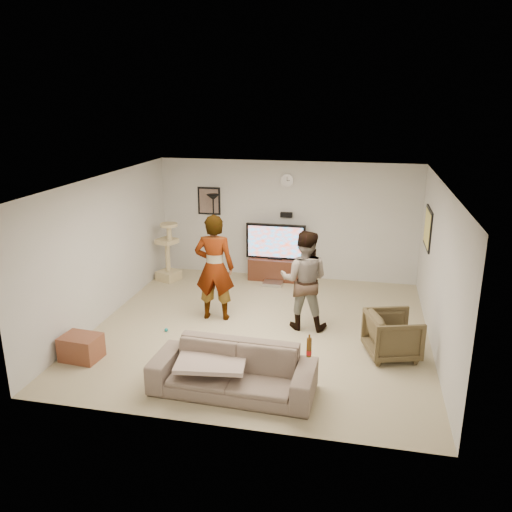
% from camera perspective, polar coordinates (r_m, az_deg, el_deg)
% --- Properties ---
extents(floor, '(5.50, 5.50, 0.02)m').
position_cam_1_polar(floor, '(8.80, 0.51, -8.09)').
color(floor, tan).
rests_on(floor, ground).
extents(ceiling, '(5.50, 5.50, 0.02)m').
position_cam_1_polar(ceiling, '(8.05, 0.56, 8.36)').
color(ceiling, white).
rests_on(ceiling, wall_back).
extents(wall_back, '(5.50, 0.04, 2.50)m').
position_cam_1_polar(wall_back, '(10.95, 3.41, 3.97)').
color(wall_back, silver).
rests_on(wall_back, floor).
extents(wall_front, '(5.50, 0.04, 2.50)m').
position_cam_1_polar(wall_front, '(5.85, -4.91, -8.12)').
color(wall_front, silver).
rests_on(wall_front, floor).
extents(wall_left, '(0.04, 5.50, 2.50)m').
position_cam_1_polar(wall_left, '(9.26, -16.38, 0.84)').
color(wall_left, silver).
rests_on(wall_left, floor).
extents(wall_right, '(0.04, 5.50, 2.50)m').
position_cam_1_polar(wall_right, '(8.27, 19.56, -1.40)').
color(wall_right, silver).
rests_on(wall_right, floor).
extents(wall_clock, '(0.26, 0.04, 0.26)m').
position_cam_1_polar(wall_clock, '(10.76, 3.47, 8.35)').
color(wall_clock, white).
rests_on(wall_clock, wall_back).
extents(wall_speaker, '(0.25, 0.10, 0.10)m').
position_cam_1_polar(wall_speaker, '(10.87, 3.38, 4.57)').
color(wall_speaker, black).
rests_on(wall_speaker, wall_back).
extents(picture_back, '(0.42, 0.03, 0.52)m').
position_cam_1_polar(picture_back, '(11.23, -5.22, 6.09)').
color(picture_back, brown).
rests_on(picture_back, wall_back).
extents(picture_right, '(0.03, 0.78, 0.62)m').
position_cam_1_polar(picture_right, '(9.73, 18.49, 2.94)').
color(picture_right, '#F9DC6C').
rests_on(picture_right, wall_right).
extents(tv_stand, '(1.11, 0.45, 0.46)m').
position_cam_1_polar(tv_stand, '(11.03, 2.15, -1.42)').
color(tv_stand, '#412014').
rests_on(tv_stand, floor).
extents(console_box, '(0.40, 0.30, 0.07)m').
position_cam_1_polar(console_box, '(10.72, 1.87, -3.08)').
color(console_box, '#BBBBBB').
rests_on(console_box, floor).
extents(tv, '(1.26, 0.08, 0.75)m').
position_cam_1_polar(tv, '(10.85, 2.19, 1.62)').
color(tv, black).
rests_on(tv, tv_stand).
extents(tv_screen, '(1.16, 0.01, 0.66)m').
position_cam_1_polar(tv_screen, '(10.81, 2.15, 1.55)').
color(tv_screen, '#13A5FB').
rests_on(tv_screen, tv).
extents(floor_lamp, '(0.32, 0.32, 1.78)m').
position_cam_1_polar(floor_lamp, '(11.13, -4.67, 2.26)').
color(floor_lamp, black).
rests_on(floor_lamp, floor).
extents(cat_tree, '(0.52, 0.52, 1.26)m').
position_cam_1_polar(cat_tree, '(11.01, -9.78, 0.49)').
color(cat_tree, tan).
rests_on(cat_tree, floor).
extents(person_left, '(0.72, 0.51, 1.87)m').
position_cam_1_polar(person_left, '(8.89, -4.62, -1.29)').
color(person_left, '#AAAAAB').
rests_on(person_left, floor).
extents(person_right, '(0.83, 0.65, 1.69)m').
position_cam_1_polar(person_right, '(8.58, 5.35, -2.66)').
color(person_right, '#2E5798').
rests_on(person_right, floor).
extents(sofa, '(2.18, 0.92, 0.63)m').
position_cam_1_polar(sofa, '(6.92, -2.58, -12.53)').
color(sofa, '#706055').
rests_on(sofa, floor).
extents(throw_blanket, '(0.98, 0.81, 0.06)m').
position_cam_1_polar(throw_blanket, '(6.94, -4.93, -11.46)').
color(throw_blanket, '#C4AA9D').
rests_on(throw_blanket, sofa).
extents(beer_bottle, '(0.06, 0.06, 0.25)m').
position_cam_1_polar(beer_bottle, '(6.56, 5.89, -10.03)').
color(beer_bottle, '#59350E').
rests_on(beer_bottle, sofa).
extents(armchair, '(0.93, 0.91, 0.68)m').
position_cam_1_polar(armchair, '(8.04, 14.88, -8.47)').
color(armchair, '#4A3E28').
rests_on(armchair, floor).
extents(side_table, '(0.59, 0.46, 0.37)m').
position_cam_1_polar(side_table, '(8.19, -18.79, -9.56)').
color(side_table, brown).
rests_on(side_table, floor).
extents(toy_ball, '(0.06, 0.06, 0.06)m').
position_cam_1_polar(toy_ball, '(8.80, -9.92, -8.07)').
color(toy_ball, '#137C82').
rests_on(toy_ball, floor).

